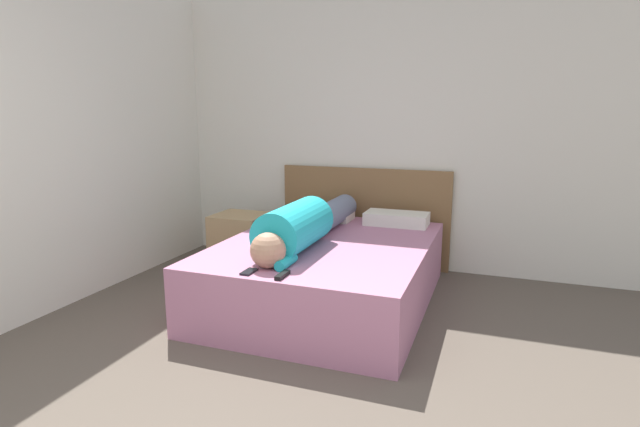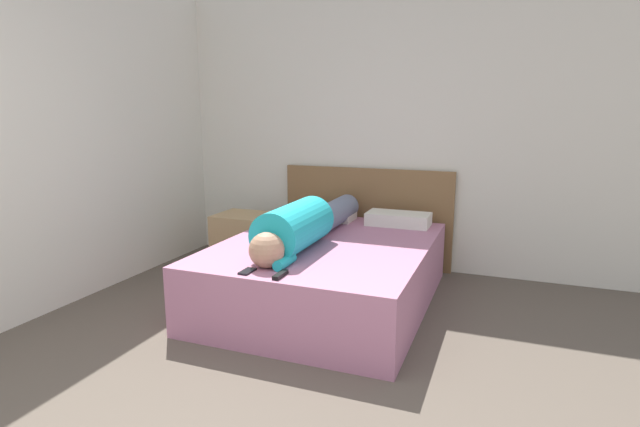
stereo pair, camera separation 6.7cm
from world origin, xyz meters
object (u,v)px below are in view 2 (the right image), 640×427
object	(u,v)px
bed	(327,272)
pillow_second	(398,219)
person_lying	(305,225)
cell_phone	(247,271)
nightstand	(243,240)
tv_remote	(280,275)
pillow_near_headboard	(323,213)

from	to	relation	value
bed	pillow_second	distance (m)	0.90
person_lying	cell_phone	bearing A→B (deg)	-95.34
nightstand	person_lying	world-z (taller)	person_lying
nightstand	tv_remote	xyz separation A→B (m)	(1.09, -1.44, 0.24)
bed	cell_phone	xyz separation A→B (m)	(-0.21, -0.86, 0.25)
person_lying	pillow_second	distance (m)	1.01
person_lying	cell_phone	size ratio (longest dim) A/B	13.55
person_lying	nightstand	bearing A→B (deg)	143.67
pillow_second	pillow_near_headboard	bearing A→B (deg)	180.00
nightstand	pillow_second	xyz separation A→B (m)	(1.45, 0.18, 0.28)
person_lying	pillow_near_headboard	size ratio (longest dim) A/B	3.09
pillow_second	tv_remote	distance (m)	1.67
tv_remote	nightstand	bearing A→B (deg)	127.05
bed	nightstand	distance (m)	1.22
tv_remote	cell_phone	xyz separation A→B (m)	(-0.23, 0.00, -0.01)
person_lying	bed	bearing A→B (deg)	37.13
cell_phone	tv_remote	bearing A→B (deg)	-1.12
cell_phone	pillow_second	bearing A→B (deg)	70.11
bed	pillow_near_headboard	world-z (taller)	pillow_near_headboard
bed	pillow_second	size ratio (longest dim) A/B	3.58
pillow_second	cell_phone	world-z (taller)	pillow_second
pillow_second	cell_phone	bearing A→B (deg)	-109.89
bed	pillow_near_headboard	xyz separation A→B (m)	(-0.32, 0.77, 0.30)
nightstand	cell_phone	world-z (taller)	nightstand
pillow_second	bed	bearing A→B (deg)	-116.44
person_lying	tv_remote	xyz separation A→B (m)	(0.16, -0.76, -0.13)
person_lying	pillow_near_headboard	xyz separation A→B (m)	(-0.19, 0.87, -0.08)
bed	pillow_near_headboard	distance (m)	0.88
pillow_second	tv_remote	size ratio (longest dim) A/B	3.61
pillow_near_headboard	pillow_second	distance (m)	0.70
bed	pillow_near_headboard	bearing A→B (deg)	112.85
nightstand	pillow_second	bearing A→B (deg)	7.22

